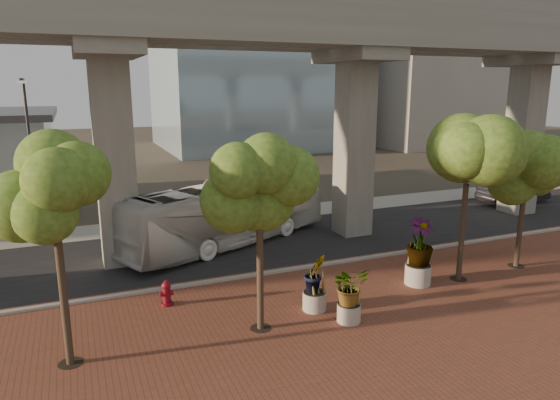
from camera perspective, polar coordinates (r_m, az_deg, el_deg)
name	(u,v)px	position (r m, az deg, el deg)	size (l,w,h in m)	color
ground	(261,259)	(23.30, -2.17, -6.75)	(160.00, 160.00, 0.00)	#352F26
brick_plaza	(349,336)	(16.65, 7.87, -15.20)	(70.00, 13.00, 0.06)	brown
asphalt_road	(247,246)	(25.08, -3.78, -5.28)	(90.00, 8.00, 0.04)	black
curb_strip	(277,272)	(21.53, -0.29, -8.22)	(70.00, 0.25, 0.16)	#9C9A91
far_sidewalk	(217,219)	(30.12, -7.19, -2.21)	(90.00, 3.00, 0.06)	#9C9A91
transit_viaduct	(245,98)	(23.83, -4.05, 11.56)	(72.00, 5.60, 12.40)	gray
midrise_block	(431,54)	(72.80, 16.87, 15.68)	(18.00, 16.00, 24.00)	#9E9A8F
transit_bus	(227,214)	(25.02, -6.09, -1.56)	(2.72, 11.59, 3.23)	silver
parked_car	(514,191)	(37.56, 25.14, 0.95)	(1.78, 5.12, 1.69)	black
fire_hydrant	(167,293)	(18.82, -12.84, -10.33)	(0.48, 0.43, 0.95)	maroon
planter_front	(350,288)	(17.04, 7.96, -9.98)	(1.78, 1.78, 1.96)	#A09D91
planter_right	(420,245)	(20.56, 15.68, -4.99)	(2.52, 2.52, 2.69)	#ACAA9C
planter_left	(315,276)	(17.74, 4.01, -8.70)	(1.88, 1.88, 2.07)	#A6A196
street_tree_far_west	(53,198)	(14.55, -24.47, 0.17)	(3.36, 3.36, 6.42)	#493A2A
street_tree_near_west	(259,187)	(15.36, -2.38, 1.48)	(3.76, 3.76, 6.47)	#493A2A
street_tree_near_east	(469,152)	(20.84, 20.80, 5.15)	(4.36, 4.36, 7.27)	#493A2A
street_tree_far_east	(526,172)	(23.59, 26.34, 2.88)	(3.44, 3.44, 5.80)	#493A2A
streetlamp_west	(31,150)	(27.60, -26.62, 5.14)	(0.40, 1.18, 8.15)	#2D2D32
streetlamp_east	(342,132)	(30.88, 7.09, 7.67)	(0.43, 1.26, 8.67)	#2D2D32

